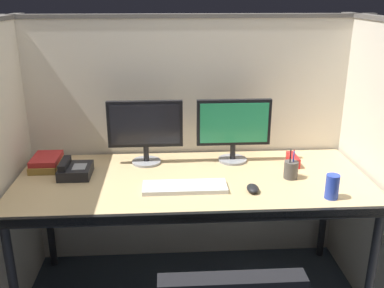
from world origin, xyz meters
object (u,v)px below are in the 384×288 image
object	(u,v)px
monitor_right	(234,126)
pen_cup	(291,170)
monitor_left	(145,128)
computer_mouse	(253,188)
soda_can	(332,187)
red_stapler	(293,160)
desk_phone	(74,170)
desk	(193,188)
keyboard_main	(185,187)
book_stack	(46,162)

from	to	relation	value
monitor_right	pen_cup	distance (m)	0.42
monitor_left	computer_mouse	distance (m)	0.72
computer_mouse	soda_can	bearing A→B (deg)	-14.61
soda_can	pen_cup	size ratio (longest dim) A/B	0.73
red_stapler	desk_phone	xyz separation A→B (m)	(-1.24, -0.09, 0.01)
desk	red_stapler	bearing A→B (deg)	16.63
desk	monitor_right	bearing A→B (deg)	45.18
monitor_left	keyboard_main	distance (m)	0.47
keyboard_main	desk_phone	bearing A→B (deg)	160.91
red_stapler	pen_cup	bearing A→B (deg)	-109.36
monitor_right	book_stack	bearing A→B (deg)	-177.70
monitor_left	desk_phone	xyz separation A→B (m)	(-0.38, -0.17, -0.18)
soda_can	monitor_right	bearing A→B (deg)	128.05
monitor_left	red_stapler	distance (m)	0.88
monitor_right	soda_can	bearing A→B (deg)	-51.95
monitor_left	soda_can	bearing A→B (deg)	-29.45
computer_mouse	red_stapler	world-z (taller)	red_stapler
monitor_left	pen_cup	world-z (taller)	monitor_left
red_stapler	book_stack	bearing A→B (deg)	178.61
soda_can	red_stapler	size ratio (longest dim) A/B	0.81
soda_can	desk	bearing A→B (deg)	158.29
monitor_left	desk_phone	bearing A→B (deg)	-156.69
monitor_left	red_stapler	size ratio (longest dim) A/B	2.87
keyboard_main	book_stack	xyz separation A→B (m)	(-0.78, 0.33, 0.02)
desk	soda_can	size ratio (longest dim) A/B	15.57
soda_can	red_stapler	distance (m)	0.45
monitor_left	monitor_right	size ratio (longest dim) A/B	1.00
monitor_left	red_stapler	xyz separation A→B (m)	(0.85, -0.08, -0.19)
red_stapler	desk_phone	world-z (taller)	desk_phone
pen_cup	desk_phone	xyz separation A→B (m)	(-1.17, 0.10, -0.02)
monitor_left	keyboard_main	world-z (taller)	monitor_left
desk	monitor_left	distance (m)	0.45
desk	pen_cup	bearing A→B (deg)	-1.39
desk	red_stapler	size ratio (longest dim) A/B	12.67
desk_phone	book_stack	xyz separation A→B (m)	(-0.18, 0.12, 0.00)
computer_mouse	monitor_right	bearing A→B (deg)	95.19
computer_mouse	pen_cup	world-z (taller)	pen_cup
book_stack	desk	bearing A→B (deg)	-14.46
desk_phone	monitor_left	bearing A→B (deg)	23.31
keyboard_main	desk_phone	xyz separation A→B (m)	(-0.59, 0.21, 0.02)
keyboard_main	pen_cup	size ratio (longest dim) A/B	2.56
monitor_left	computer_mouse	size ratio (longest dim) A/B	4.48
computer_mouse	desk_phone	world-z (taller)	desk_phone
monitor_left	keyboard_main	xyz separation A→B (m)	(0.21, -0.37, -0.20)
monitor_right	book_stack	size ratio (longest dim) A/B	1.95
computer_mouse	keyboard_main	bearing A→B (deg)	171.52
monitor_left	desk_phone	size ratio (longest dim) A/B	2.26
desk	desk_phone	size ratio (longest dim) A/B	10.00
pen_cup	book_stack	size ratio (longest dim) A/B	0.76
desk	red_stapler	xyz separation A→B (m)	(0.60, 0.18, 0.08)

